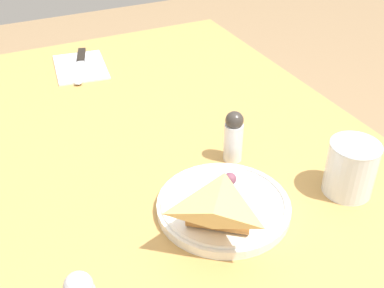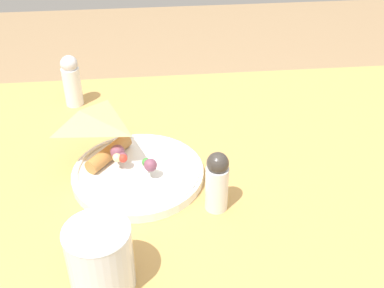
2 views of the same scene
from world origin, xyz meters
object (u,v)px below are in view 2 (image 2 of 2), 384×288
(plate_pizza, at_px, (136,170))
(milk_glass, at_px, (101,260))
(pepper_shaker, at_px, (217,181))
(salt_shaker, at_px, (72,80))
(dining_table, at_px, (243,219))

(plate_pizza, height_order, milk_glass, milk_glass)
(plate_pizza, bearing_deg, pepper_shaker, 144.71)
(salt_shaker, height_order, pepper_shaker, salt_shaker)
(plate_pizza, height_order, pepper_shaker, pepper_shaker)
(plate_pizza, relative_size, salt_shaker, 2.00)
(dining_table, relative_size, milk_glass, 13.13)
(dining_table, bearing_deg, plate_pizza, -4.40)
(plate_pizza, xyz_separation_m, milk_glass, (0.04, 0.22, 0.03))
(dining_table, bearing_deg, pepper_shaker, 49.45)
(milk_glass, height_order, pepper_shaker, pepper_shaker)
(milk_glass, bearing_deg, pepper_shaker, -141.77)
(dining_table, height_order, pepper_shaker, pepper_shaker)
(dining_table, relative_size, plate_pizza, 5.80)
(dining_table, height_order, salt_shaker, salt_shaker)
(dining_table, height_order, milk_glass, milk_glass)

